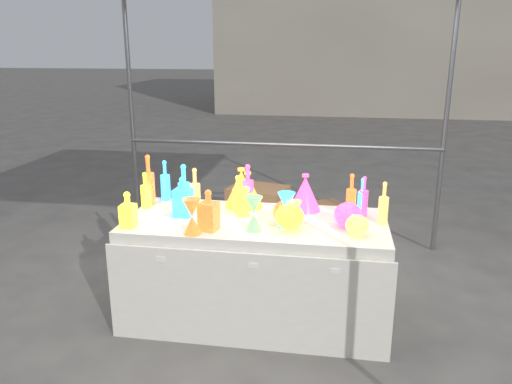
# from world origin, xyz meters

# --- Properties ---
(ground) EXTENTS (80.00, 80.00, 0.00)m
(ground) POSITION_xyz_m (0.00, 0.00, 0.00)
(ground) COLOR slate
(ground) RESTS_ON ground
(display_table) EXTENTS (1.84, 0.83, 0.75)m
(display_table) POSITION_xyz_m (0.00, -0.01, 0.37)
(display_table) COLOR white
(display_table) RESTS_ON ground
(background_building) EXTENTS (14.00, 6.00, 6.00)m
(background_building) POSITION_xyz_m (4.00, 14.00, 3.00)
(background_building) COLOR #A79E8B
(background_building) RESTS_ON ground
(cardboard_box_closed) EXTENTS (0.69, 0.57, 0.44)m
(cardboard_box_closed) POSITION_xyz_m (-0.29, 1.93, 0.22)
(cardboard_box_closed) COLOR #B37D50
(cardboard_box_closed) RESTS_ON ground
(cardboard_box_flat) EXTENTS (0.83, 0.75, 0.06)m
(cardboard_box_flat) POSITION_xyz_m (0.34, 2.51, 0.03)
(cardboard_box_flat) COLOR #B37D50
(cardboard_box_flat) RESTS_ON ground
(bottle_0) EXTENTS (0.08, 0.08, 0.27)m
(bottle_0) POSITION_xyz_m (-0.85, 0.13, 0.89)
(bottle_0) COLOR #D34513
(bottle_0) RESTS_ON display_table
(bottle_1) EXTENTS (0.09, 0.09, 0.32)m
(bottle_1) POSITION_xyz_m (-0.77, 0.35, 0.91)
(bottle_1) COLOR green
(bottle_1) RESTS_ON display_table
(bottle_2) EXTENTS (0.11, 0.11, 0.39)m
(bottle_2) POSITION_xyz_m (-0.85, 0.21, 0.94)
(bottle_2) COLOR orange
(bottle_2) RESTS_ON display_table
(bottle_3) EXTENTS (0.11, 0.11, 0.33)m
(bottle_3) POSITION_xyz_m (-0.10, 0.26, 0.92)
(bottle_3) COLOR blue
(bottle_3) RESTS_ON display_table
(bottle_4) EXTENTS (0.09, 0.09, 0.32)m
(bottle_4) POSITION_xyz_m (-0.47, 0.13, 0.91)
(bottle_4) COLOR #137A63
(bottle_4) RESTS_ON display_table
(bottle_6) EXTENTS (0.08, 0.08, 0.27)m
(bottle_6) POSITION_xyz_m (-0.16, 0.15, 0.89)
(bottle_6) COLOR #D34513
(bottle_6) RESTS_ON display_table
(bottle_7) EXTENTS (0.10, 0.10, 0.37)m
(bottle_7) POSITION_xyz_m (-0.52, 0.03, 0.93)
(bottle_7) COLOR green
(bottle_7) RESTS_ON display_table
(decanter_0) EXTENTS (0.09, 0.09, 0.24)m
(decanter_0) POSITION_xyz_m (-0.81, -0.28, 0.87)
(decanter_0) COLOR #D34513
(decanter_0) RESTS_ON display_table
(decanter_1) EXTENTS (0.13, 0.13, 0.27)m
(decanter_1) POSITION_xyz_m (-0.27, -0.25, 0.89)
(decanter_1) COLOR orange
(decanter_1) RESTS_ON display_table
(decanter_2) EXTENTS (0.13, 0.13, 0.29)m
(decanter_2) POSITION_xyz_m (-0.52, 0.00, 0.89)
(decanter_2) COLOR green
(decanter_2) RESTS_ON display_table
(hourglass_0) EXTENTS (0.13, 0.13, 0.23)m
(hourglass_0) POSITION_xyz_m (-0.36, -0.34, 0.87)
(hourglass_0) COLOR orange
(hourglass_0) RESTS_ON display_table
(hourglass_2) EXTENTS (0.12, 0.12, 0.20)m
(hourglass_2) POSITION_xyz_m (0.28, -0.17, 0.85)
(hourglass_2) COLOR #137A63
(hourglass_2) RESTS_ON display_table
(hourglass_3) EXTENTS (0.14, 0.14, 0.23)m
(hourglass_3) POSITION_xyz_m (0.02, -0.21, 0.87)
(hourglass_3) COLOR #AD22A8
(hourglass_3) RESTS_ON display_table
(hourglass_4) EXTENTS (0.11, 0.11, 0.20)m
(hourglass_4) POSITION_xyz_m (-0.11, 0.07, 0.85)
(hourglass_4) COLOR #D34513
(hourglass_4) RESTS_ON display_table
(hourglass_5) EXTENTS (0.12, 0.12, 0.24)m
(hourglass_5) POSITION_xyz_m (0.22, -0.11, 0.87)
(hourglass_5) COLOR green
(hourglass_5) RESTS_ON display_table
(globe_0) EXTENTS (0.19, 0.19, 0.15)m
(globe_0) POSITION_xyz_m (0.25, -0.15, 0.83)
(globe_0) COLOR #D34513
(globe_0) RESTS_ON display_table
(globe_1) EXTENTS (0.17, 0.17, 0.12)m
(globe_1) POSITION_xyz_m (0.68, -0.19, 0.81)
(globe_1) COLOR #137A63
(globe_1) RESTS_ON display_table
(globe_2) EXTENTS (0.23, 0.23, 0.16)m
(globe_2) POSITION_xyz_m (0.22, -0.08, 0.83)
(globe_2) COLOR orange
(globe_2) RESTS_ON display_table
(globe_3) EXTENTS (0.24, 0.24, 0.15)m
(globe_3) POSITION_xyz_m (0.63, -0.04, 0.82)
(globe_3) COLOR blue
(globe_3) RESTS_ON display_table
(lampshade_0) EXTENTS (0.27, 0.27, 0.27)m
(lampshade_0) POSITION_xyz_m (-0.11, 0.28, 0.88)
(lampshade_0) COLOR #BFD12C
(lampshade_0) RESTS_ON display_table
(lampshade_1) EXTENTS (0.31, 0.31, 0.30)m
(lampshade_1) POSITION_xyz_m (-0.16, 0.28, 0.90)
(lampshade_1) COLOR #BFD12C
(lampshade_1) RESTS_ON display_table
(lampshade_2) EXTENTS (0.23, 0.23, 0.27)m
(lampshade_2) POSITION_xyz_m (0.32, 0.27, 0.89)
(lampshade_2) COLOR blue
(lampshade_2) RESTS_ON display_table
(bottle_8) EXTENTS (0.06, 0.06, 0.27)m
(bottle_8) POSITION_xyz_m (0.72, 0.22, 0.89)
(bottle_8) COLOR green
(bottle_8) RESTS_ON display_table
(bottle_9) EXTENTS (0.08, 0.08, 0.31)m
(bottle_9) POSITION_xyz_m (0.65, 0.18, 0.91)
(bottle_9) COLOR orange
(bottle_9) RESTS_ON display_table
(bottle_10) EXTENTS (0.08, 0.08, 0.29)m
(bottle_10) POSITION_xyz_m (0.73, 0.22, 0.89)
(bottle_10) COLOR blue
(bottle_10) RESTS_ON display_table
(bottle_11) EXTENTS (0.08, 0.08, 0.30)m
(bottle_11) POSITION_xyz_m (0.86, 0.05, 0.90)
(bottle_11) COLOR #137A63
(bottle_11) RESTS_ON display_table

